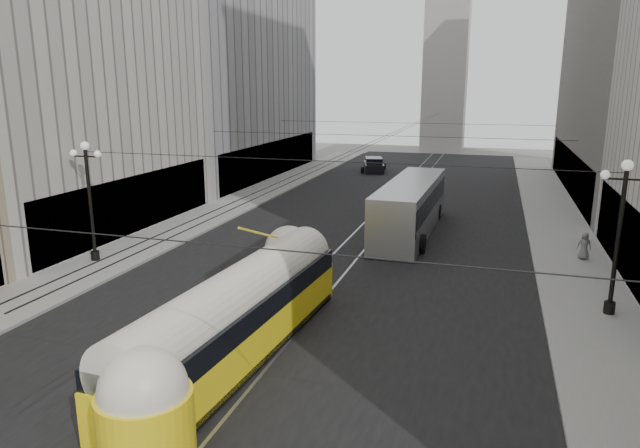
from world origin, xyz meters
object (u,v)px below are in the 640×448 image
Objects in this scene: streetcar at (239,314)px; pedestrian_crossing_b at (141,435)px; city_bus at (411,205)px; pedestrian_sidewalk_right at (584,246)px.

streetcar is 6.30m from pedestrian_crossing_b.
city_bus reaches higher than pedestrian_crossing_b.
streetcar is 19.42m from city_bus.
city_bus is at bearing -175.23° from pedestrian_crossing_b.
streetcar is 1.13× the size of city_bus.
city_bus is 25.59m from pedestrian_crossing_b.
city_bus is (3.17, 19.15, 0.25)m from streetcar.
pedestrian_sidewalk_right is at bearing 50.05° from streetcar.
city_bus reaches higher than pedestrian_sidewalk_right.
city_bus is 8.75× the size of pedestrian_sidewalk_right.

